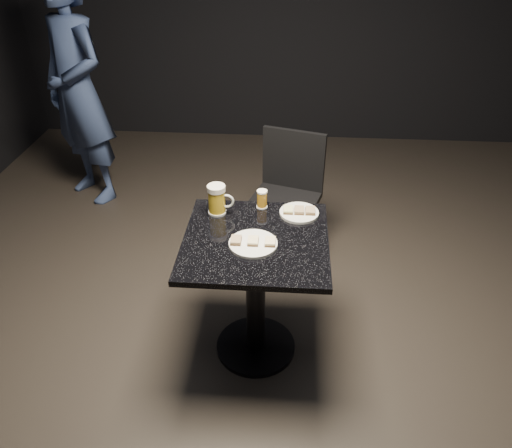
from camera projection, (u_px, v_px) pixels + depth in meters
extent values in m
plane|color=black|center=(256.00, 347.00, 2.81)|extent=(6.00, 6.00, 0.00)
cylinder|color=silver|center=(253.00, 244.00, 2.35)|extent=(0.23, 0.23, 0.01)
cylinder|color=silver|center=(299.00, 213.00, 2.58)|extent=(0.20, 0.20, 0.01)
imported|color=navy|center=(77.00, 91.00, 3.79)|extent=(0.78, 0.73, 1.79)
cylinder|color=black|center=(256.00, 346.00, 2.80)|extent=(0.44, 0.44, 0.03)
cylinder|color=black|center=(256.00, 298.00, 2.61)|extent=(0.10, 0.10, 0.69)
cube|color=black|center=(256.00, 241.00, 2.41)|extent=(0.70, 0.70, 0.03)
cylinder|color=silver|center=(217.00, 212.00, 2.60)|extent=(0.10, 0.10, 0.01)
cylinder|color=gold|center=(217.00, 201.00, 2.56)|extent=(0.09, 0.09, 0.12)
cylinder|color=silver|center=(216.00, 188.00, 2.52)|extent=(0.09, 0.09, 0.03)
torus|color=silver|center=(227.00, 201.00, 2.55)|extent=(0.08, 0.01, 0.08)
cylinder|color=silver|center=(262.00, 206.00, 2.64)|extent=(0.06, 0.06, 0.01)
cylinder|color=orange|center=(262.00, 199.00, 2.62)|extent=(0.05, 0.05, 0.08)
cylinder|color=white|center=(262.00, 192.00, 2.59)|extent=(0.06, 0.06, 0.01)
cube|color=black|center=(283.00, 203.00, 3.26)|extent=(0.52, 0.52, 0.04)
cylinder|color=black|center=(248.00, 241.00, 3.30)|extent=(0.03, 0.03, 0.43)
cylinder|color=black|center=(300.00, 253.00, 3.20)|extent=(0.03, 0.03, 0.43)
cylinder|color=black|center=(266.00, 215.00, 3.59)|extent=(0.03, 0.03, 0.43)
cylinder|color=black|center=(315.00, 224.00, 3.48)|extent=(0.03, 0.03, 0.43)
cube|color=black|center=(293.00, 160.00, 3.30)|extent=(0.41, 0.15, 0.42)
cube|color=#4C3521|center=(236.00, 241.00, 2.35)|extent=(0.05, 0.07, 0.01)
cube|color=#8C7251|center=(236.00, 239.00, 2.34)|extent=(0.05, 0.07, 0.01)
cube|color=#4C3521|center=(253.00, 242.00, 2.34)|extent=(0.05, 0.07, 0.01)
cube|color=beige|center=(253.00, 240.00, 2.34)|extent=(0.05, 0.07, 0.01)
cube|color=#4C3521|center=(270.00, 242.00, 2.34)|extent=(0.05, 0.07, 0.01)
cube|color=beige|center=(270.00, 241.00, 2.33)|extent=(0.05, 0.07, 0.01)
cube|color=#4C3521|center=(288.00, 210.00, 2.58)|extent=(0.05, 0.07, 0.01)
cube|color=#D1D184|center=(288.00, 209.00, 2.57)|extent=(0.05, 0.07, 0.01)
cube|color=#4C3521|center=(299.00, 211.00, 2.57)|extent=(0.05, 0.07, 0.01)
cube|color=#8C7251|center=(299.00, 209.00, 2.57)|extent=(0.05, 0.07, 0.01)
cube|color=#4C3521|center=(310.00, 211.00, 2.57)|extent=(0.05, 0.07, 0.01)
cube|color=#8C7251|center=(310.00, 210.00, 2.57)|extent=(0.05, 0.07, 0.01)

